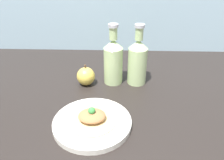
% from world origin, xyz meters
% --- Properties ---
extents(ground_plane, '(1.80, 1.10, 0.04)m').
position_xyz_m(ground_plane, '(0.00, 0.00, -0.02)').
color(ground_plane, black).
extents(plate, '(0.25, 0.25, 0.02)m').
position_xyz_m(plate, '(-0.08, -0.13, 0.01)').
color(plate, silver).
rests_on(plate, ground_plane).
extents(plated_food, '(0.16, 0.16, 0.05)m').
position_xyz_m(plated_food, '(-0.08, -0.13, 0.03)').
color(plated_food, '#D6BC7F').
rests_on(plated_food, plate).
extents(cider_bottle_left, '(0.08, 0.08, 0.25)m').
position_xyz_m(cider_bottle_left, '(-0.02, 0.15, 0.10)').
color(cider_bottle_left, '#B7D18E').
rests_on(cider_bottle_left, ground_plane).
extents(cider_bottle_right, '(0.08, 0.08, 0.25)m').
position_xyz_m(cider_bottle_right, '(0.08, 0.15, 0.10)').
color(cider_bottle_right, '#B7D18E').
rests_on(cider_bottle_right, ground_plane).
extents(apple, '(0.08, 0.08, 0.09)m').
position_xyz_m(apple, '(-0.14, 0.13, 0.04)').
color(apple, gold).
rests_on(apple, ground_plane).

